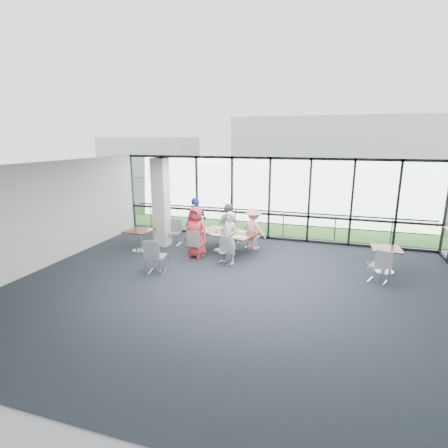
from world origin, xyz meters
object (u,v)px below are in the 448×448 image
(diner_end, at_px, (196,222))
(chair_main_nl, at_px, (195,244))
(chair_main_fl, at_px, (232,233))
(diner_far_left, at_px, (227,224))
(chair_spare_r, at_px, (379,266))
(chair_spare_lb, at_px, (174,233))
(diner_near_left, at_px, (196,232))
(structural_column, at_px, (161,203))
(chair_main_end, at_px, (193,235))
(diner_far_right, at_px, (253,229))
(main_table, at_px, (227,235))
(diner_near_right, at_px, (229,238))
(side_table_left, at_px, (139,233))
(chair_spare_la, at_px, (157,256))
(chair_main_fr, at_px, (252,237))
(chair_main_nr, at_px, (224,250))
(side_table_right, at_px, (386,252))

(diner_end, xyz_separation_m, chair_main_nl, (0.48, -1.30, -0.43))
(diner_end, relative_size, chair_main_fl, 2.23)
(diner_far_left, distance_m, chair_spare_r, 5.42)
(chair_spare_lb, bearing_deg, diner_near_left, 136.98)
(chair_main_fl, distance_m, chair_spare_r, 5.43)
(chair_spare_r, bearing_deg, diner_near_left, -162.99)
(structural_column, height_order, chair_main_end, structural_column)
(diner_near_left, relative_size, diner_far_right, 1.13)
(main_table, distance_m, chair_spare_r, 4.88)
(diner_far_right, bearing_deg, diner_near_right, 96.57)
(diner_far_left, bearing_deg, structural_column, 24.73)
(chair_main_fl, bearing_deg, diner_near_right, 123.42)
(side_table_left, height_order, chair_spare_la, chair_spare_la)
(side_table_left, distance_m, diner_far_left, 3.18)
(chair_main_end, bearing_deg, chair_spare_la, 2.57)
(chair_main_fr, bearing_deg, diner_near_left, 67.47)
(diner_near_left, relative_size, diner_end, 0.94)
(chair_main_nr, relative_size, chair_spare_r, 0.99)
(side_table_right, bearing_deg, chair_spare_la, -162.40)
(diner_end, xyz_separation_m, chair_main_fr, (2.03, 0.37, -0.50))
(chair_main_fl, bearing_deg, chair_main_end, 50.91)
(main_table, height_order, chair_main_fl, chair_main_fl)
(diner_end, relative_size, chair_main_fr, 2.22)
(main_table, bearing_deg, chair_main_nl, -117.38)
(diner_far_left, bearing_deg, chair_spare_la, 76.68)
(chair_main_nr, bearing_deg, side_table_right, 35.27)
(chair_spare_la, relative_size, chair_spare_r, 1.07)
(diner_far_right, relative_size, chair_spare_la, 1.51)
(diner_near_right, bearing_deg, structural_column, -174.38)
(main_table, height_order, chair_main_end, chair_main_end)
(main_table, bearing_deg, diner_far_left, 122.18)
(diner_far_right, distance_m, chair_main_nl, 2.20)
(chair_main_end, xyz_separation_m, chair_spare_la, (0.01, -2.79, 0.09))
(side_table_left, xyz_separation_m, chair_spare_lb, (0.83, 1.04, -0.18))
(chair_main_nr, bearing_deg, chair_spare_la, -116.32)
(structural_column, xyz_separation_m, side_table_right, (7.53, -0.50, -0.98))
(main_table, distance_m, side_table_right, 5.00)
(chair_main_fr, xyz_separation_m, chair_main_end, (-2.15, -0.41, 0.00))
(diner_near_left, relative_size, chair_spare_lb, 1.90)
(chair_main_fr, bearing_deg, chair_main_nl, 70.64)
(diner_near_left, bearing_deg, chair_spare_lb, 150.06)
(diner_near_right, relative_size, chair_main_end, 2.03)
(side_table_right, bearing_deg, diner_near_left, -176.49)
(structural_column, relative_size, diner_far_left, 2.06)
(main_table, xyz_separation_m, diner_near_left, (-0.85, -0.69, 0.22))
(side_table_right, height_order, diner_end, diner_end)
(side_table_right, distance_m, chair_spare_lb, 7.19)
(diner_near_right, distance_m, chair_main_fl, 2.26)
(diner_near_right, relative_size, chair_spare_la, 1.66)
(side_table_right, distance_m, chair_main_end, 6.47)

